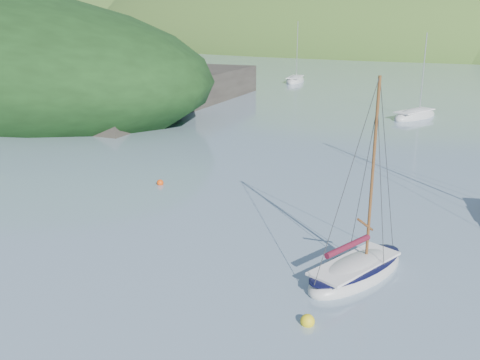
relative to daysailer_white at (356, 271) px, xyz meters
The scene contains 5 objects.
ground 7.67m from the daysailer_white, 135.64° to the right, with size 700.00×700.00×0.00m, color #7593A2.
daysailer_white is the anchor object (origin of this frame).
distant_sloop_a 37.74m from the daysailer_white, 101.55° to the left, with size 4.14×6.88×9.27m.
distant_sloop_c 67.30m from the daysailer_white, 118.81° to the left, with size 4.32×7.56×10.20m.
mooring_buoys 1.96m from the daysailer_white, 136.16° to the left, with size 23.54×10.75×0.49m.
Camera 1 is at (11.96, -13.57, 9.98)m, focal length 40.00 mm.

